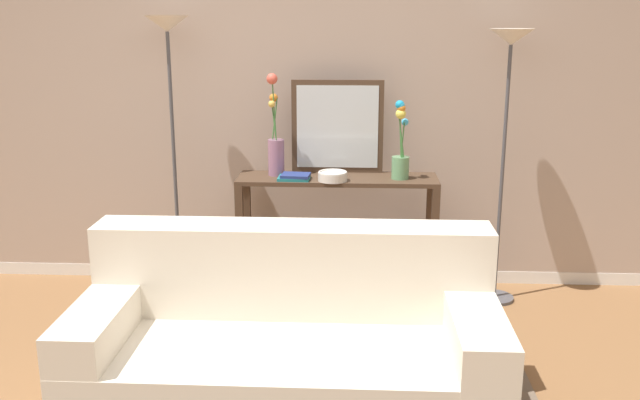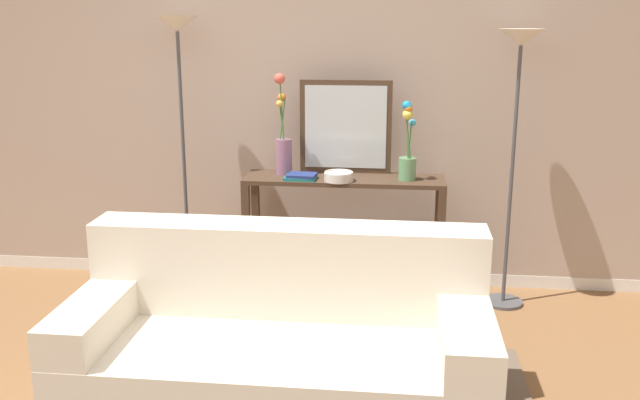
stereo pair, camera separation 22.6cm
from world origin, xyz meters
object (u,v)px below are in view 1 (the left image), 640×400
floor_lamp_right (508,91)px  console_table (337,216)px  wall_mirror (337,127)px  book_stack (295,177)px  vase_tall_flowers (276,144)px  vase_short_flowers (401,149)px  floor_lamp_left (170,80)px  couch (289,354)px  book_row_under_console (294,290)px  fruit_bowl (333,176)px

floor_lamp_right → console_table: bearing=-177.7°
floor_lamp_right → wall_mirror: size_ratio=2.92×
floor_lamp_right → book_stack: floor_lamp_right is taller
vase_tall_flowers → book_stack: (0.14, -0.12, -0.19)m
console_table → vase_short_flowers: 0.62m
floor_lamp_right → book_stack: 1.46m
floor_lamp_right → vase_tall_flowers: floor_lamp_right is taller
floor_lamp_left → couch: bearing=-58.9°
floor_lamp_left → vase_tall_flowers: floor_lamp_left is taller
floor_lamp_right → floor_lamp_left: bearing=180.0°
wall_mirror → book_row_under_console: 1.15m
vase_short_flowers → book_row_under_console: vase_short_flowers is taller
vase_tall_flowers → vase_short_flowers: 0.82m
floor_lamp_left → wall_mirror: bearing=5.6°
vase_short_flowers → book_stack: bearing=-175.8°
book_stack → book_row_under_console: (-0.02, 0.09, -0.82)m
floor_lamp_left → console_table: bearing=-2.3°
couch → wall_mirror: wall_mirror is taller
console_table → fruit_bowl: 0.32m
floor_lamp_left → vase_short_flowers: bearing=-3.1°
vase_tall_flowers → couch: bearing=-81.6°
console_table → floor_lamp_right: 1.36m
floor_lamp_right → fruit_bowl: floor_lamp_right is taller
console_table → wall_mirror: 0.60m
floor_lamp_left → vase_tall_flowers: (0.68, -0.01, -0.42)m
fruit_bowl → book_row_under_console: size_ratio=0.40×
floor_lamp_left → fruit_bowl: size_ratio=10.00×
couch → floor_lamp_right: floor_lamp_right is taller
floor_lamp_left → fruit_bowl: (1.06, -0.15, -0.59)m
console_table → book_row_under_console: console_table is taller
floor_lamp_left → floor_lamp_right: 2.16m
vase_short_flowers → book_row_under_console: (-0.70, 0.04, -0.99)m
console_table → couch: bearing=-97.4°
console_table → fruit_bowl: (-0.03, -0.11, 0.30)m
floor_lamp_right → fruit_bowl: 1.23m
vase_short_flowers → fruit_bowl: 0.47m
floor_lamp_right → vase_tall_flowers: 1.52m
floor_lamp_right → couch: bearing=-130.3°
fruit_bowl → book_stack: 0.25m
floor_lamp_left → book_stack: size_ratio=8.92×
floor_lamp_left → vase_short_flowers: size_ratio=3.68×
couch → book_stack: 1.47m
couch → wall_mirror: 1.81m
console_table → vase_tall_flowers: bearing=174.9°
floor_lamp_right → wall_mirror: 1.11m
book_row_under_console → floor_lamp_right: bearing=1.8°
couch → vase_tall_flowers: vase_tall_flowers is taller
floor_lamp_right → vase_tall_flowers: (-1.48, -0.01, -0.36)m
vase_tall_flowers → fruit_bowl: 0.44m
floor_lamp_left → vase_short_flowers: 1.55m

